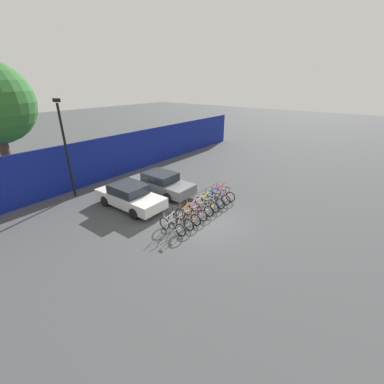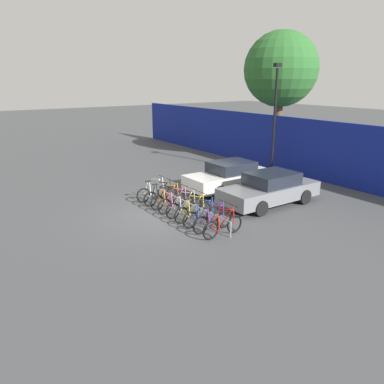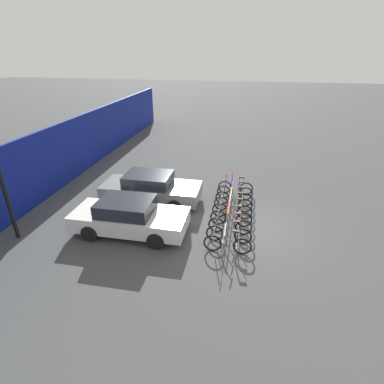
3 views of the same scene
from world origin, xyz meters
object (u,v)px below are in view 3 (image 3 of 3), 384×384
object	(u,v)px
bicycle_pink	(231,217)
bicycle_red	(235,187)
bicycle_orange	(230,225)
bike_rack	(229,208)
bicycle_purple	(235,192)
bicycle_white	(227,244)
bicycle_blue	(234,198)
bicycle_silver	(232,210)
car_white	(129,217)
bicycle_black	(229,234)
car_grey	(151,188)
bicycle_yellow	(233,204)

from	to	relation	value
bicycle_pink	bicycle_red	bearing A→B (deg)	-2.71
bicycle_orange	bicycle_pink	size ratio (longest dim) A/B	1.00
bike_rack	bicycle_purple	xyz separation A→B (m)	(1.86, -0.15, -0.13)
bicycle_purple	bicycle_orange	bearing A→B (deg)	-176.83
bicycle_white	bicycle_blue	distance (m)	3.64
bicycle_white	bicycle_silver	size ratio (longest dim) A/B	1.00
car_white	bicycle_pink	bearing A→B (deg)	-72.67
bicycle_black	car_grey	xyz separation A→B (m)	(2.66, 3.85, 0.31)
bicycle_pink	bicycle_blue	world-z (taller)	same
bike_rack	bicycle_white	size ratio (longest dim) A/B	3.15
bicycle_pink	car_white	xyz separation A→B (m)	(-1.21, 3.86, 0.31)
bicycle_pink	car_grey	bearing A→B (deg)	66.49
bicycle_purple	car_white	xyz separation A→B (m)	(-3.65, 3.86, 0.31)
bicycle_black	bicycle_orange	world-z (taller)	same
bike_rack	bicycle_yellow	xyz separation A→B (m)	(0.64, -0.15, -0.13)
bicycle_purple	bicycle_red	bearing A→B (deg)	3.17
bicycle_yellow	car_white	bearing A→B (deg)	119.95
bicycle_orange	car_grey	size ratio (longest dim) A/B	0.38
bicycle_pink	bicycle_purple	xyz separation A→B (m)	(2.45, 0.00, 0.00)
bicycle_yellow	bicycle_red	world-z (taller)	same
bike_rack	bicycle_pink	world-z (taller)	bicycle_pink
car_grey	bicycle_silver	bearing A→B (deg)	-102.22
bicycle_pink	bicycle_red	distance (m)	3.01
bicycle_yellow	car_grey	bearing A→B (deg)	84.28
bicycle_silver	bike_rack	bearing A→B (deg)	103.79
car_grey	bicycle_yellow	bearing A→B (deg)	-93.43
bicycle_red	car_white	distance (m)	5.73
bike_rack	bicycle_blue	bearing A→B (deg)	-6.95
bicycle_purple	bicycle_red	distance (m)	0.57
bike_rack	bicycle_silver	bearing A→B (deg)	-75.84
bicycle_pink	bicycle_silver	distance (m)	0.63
bicycle_yellow	car_white	xyz separation A→B (m)	(-2.44, 3.86, 0.31)
bike_rack	car_white	world-z (taller)	car_white
bicycle_white	bicycle_blue	world-z (taller)	same
bicycle_blue	bicycle_red	xyz separation A→B (m)	(1.20, 0.00, 0.00)
bicycle_purple	car_white	distance (m)	5.33
bicycle_white	bicycle_orange	xyz separation A→B (m)	(1.24, 0.00, 0.00)
bicycle_purple	bicycle_black	bearing A→B (deg)	-176.83
bicycle_white	bicycle_black	bearing A→B (deg)	-0.12
bicycle_white	bicycle_purple	world-z (taller)	same
bicycle_yellow	bicycle_red	bearing A→B (deg)	-2.29
bike_rack	bicycle_pink	xyz separation A→B (m)	(-0.59, -0.15, -0.13)
bicycle_red	bicycle_silver	bearing A→B (deg)	177.32
bike_rack	car_grey	bearing A→B (deg)	76.75
bicycle_yellow	car_grey	world-z (taller)	car_grey
bicycle_black	bicycle_purple	bearing A→B (deg)	2.60
bicycle_white	car_white	distance (m)	3.93
bicycle_blue	car_white	xyz separation A→B (m)	(-3.02, 3.86, 0.31)
bicycle_purple	bicycle_red	xyz separation A→B (m)	(0.57, 0.00, 0.00)
bicycle_orange	bicycle_red	xyz separation A→B (m)	(3.61, 0.00, 0.00)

